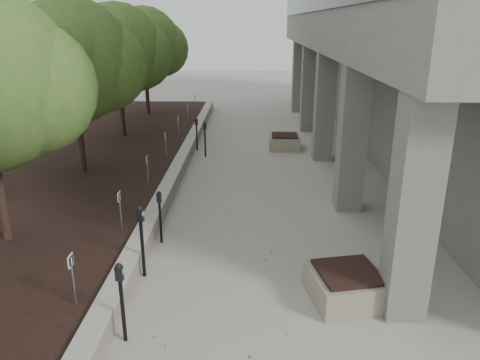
# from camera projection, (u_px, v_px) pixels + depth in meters

# --- Properties ---
(ground) EXTENTS (90.00, 90.00, 0.00)m
(ground) POSITION_uv_depth(u_px,v_px,m) (210.00, 345.00, 7.60)
(ground) COLOR #AAA49C
(ground) RESTS_ON ground
(retaining_wall) EXTENTS (0.39, 26.00, 0.50)m
(retaining_wall) POSITION_uv_depth(u_px,v_px,m) (179.00, 167.00, 16.06)
(retaining_wall) COLOR #9F917E
(retaining_wall) RESTS_ON ground
(planting_bed) EXTENTS (7.00, 26.00, 0.40)m
(planting_bed) POSITION_uv_depth(u_px,v_px,m) (75.00, 167.00, 16.16)
(planting_bed) COLOR black
(planting_bed) RESTS_ON ground
(crabapple_tree_3) EXTENTS (4.60, 4.00, 5.44)m
(crabapple_tree_3) POSITION_uv_depth(u_px,v_px,m) (75.00, 87.00, 14.25)
(crabapple_tree_3) COLOR #3E6225
(crabapple_tree_3) RESTS_ON planting_bed
(crabapple_tree_4) EXTENTS (4.60, 4.00, 5.44)m
(crabapple_tree_4) POSITION_uv_depth(u_px,v_px,m) (119.00, 71.00, 18.98)
(crabapple_tree_4) COLOR #3E6225
(crabapple_tree_4) RESTS_ON planting_bed
(crabapple_tree_5) EXTENTS (4.60, 4.00, 5.44)m
(crabapple_tree_5) POSITION_uv_depth(u_px,v_px,m) (145.00, 61.00, 23.71)
(crabapple_tree_5) COLOR #3E6225
(crabapple_tree_5) RESTS_ON planting_bed
(parking_sign_2) EXTENTS (0.04, 0.22, 0.96)m
(parking_sign_2) POSITION_uv_depth(u_px,v_px,m) (73.00, 280.00, 7.83)
(parking_sign_2) COLOR black
(parking_sign_2) RESTS_ON planting_bed
(parking_sign_3) EXTENTS (0.04, 0.22, 0.96)m
(parking_sign_3) POSITION_uv_depth(u_px,v_px,m) (120.00, 211.00, 10.67)
(parking_sign_3) COLOR black
(parking_sign_3) RESTS_ON planting_bed
(parking_sign_4) EXTENTS (0.04, 0.22, 0.96)m
(parking_sign_4) POSITION_uv_depth(u_px,v_px,m) (148.00, 172.00, 13.51)
(parking_sign_4) COLOR black
(parking_sign_4) RESTS_ON planting_bed
(parking_sign_5) EXTENTS (0.04, 0.22, 0.96)m
(parking_sign_5) POSITION_uv_depth(u_px,v_px,m) (166.00, 146.00, 16.34)
(parking_sign_5) COLOR black
(parking_sign_5) RESTS_ON planting_bed
(parking_sign_6) EXTENTS (0.04, 0.22, 0.96)m
(parking_sign_6) POSITION_uv_depth(u_px,v_px,m) (179.00, 127.00, 19.18)
(parking_sign_6) COLOR black
(parking_sign_6) RESTS_ON planting_bed
(parking_sign_7) EXTENTS (0.04, 0.22, 0.96)m
(parking_sign_7) POSITION_uv_depth(u_px,v_px,m) (188.00, 114.00, 22.02)
(parking_sign_7) COLOR black
(parking_sign_7) RESTS_ON planting_bed
(parking_sign_8) EXTENTS (0.04, 0.22, 0.96)m
(parking_sign_8) POSITION_uv_depth(u_px,v_px,m) (195.00, 103.00, 24.86)
(parking_sign_8) COLOR black
(parking_sign_8) RESTS_ON planting_bed
(parking_meter_1) EXTENTS (0.15, 0.11, 1.45)m
(parking_meter_1) POSITION_uv_depth(u_px,v_px,m) (122.00, 303.00, 7.47)
(parking_meter_1) COLOR black
(parking_meter_1) RESTS_ON ground
(parking_meter_2) EXTENTS (0.18, 0.15, 1.58)m
(parking_meter_2) POSITION_uv_depth(u_px,v_px,m) (142.00, 242.00, 9.40)
(parking_meter_2) COLOR black
(parking_meter_2) RESTS_ON ground
(parking_meter_3) EXTENTS (0.13, 0.09, 1.31)m
(parking_meter_3) POSITION_uv_depth(u_px,v_px,m) (160.00, 217.00, 10.92)
(parking_meter_3) COLOR black
(parking_meter_3) RESTS_ON ground
(parking_meter_4) EXTENTS (0.15, 0.12, 1.34)m
(parking_meter_4) POSITION_uv_depth(u_px,v_px,m) (197.00, 134.00, 18.84)
(parking_meter_4) COLOR black
(parking_meter_4) RESTS_ON ground
(parking_meter_5) EXTENTS (0.15, 0.12, 1.39)m
(parking_meter_5) POSITION_uv_depth(u_px,v_px,m) (205.00, 139.00, 17.96)
(parking_meter_5) COLOR black
(parking_meter_5) RESTS_ON ground
(planter_front) EXTENTS (1.57, 1.57, 0.62)m
(planter_front) POSITION_uv_depth(u_px,v_px,m) (347.00, 285.00, 8.75)
(planter_front) COLOR #9F917E
(planter_front) RESTS_ON ground
(planter_back) EXTENTS (1.30, 1.30, 0.59)m
(planter_back) POSITION_uv_depth(u_px,v_px,m) (284.00, 142.00, 19.27)
(planter_back) COLOR #9F917E
(planter_back) RESTS_ON ground
(berry_scatter) EXTENTS (3.30, 14.10, 0.02)m
(berry_scatter) POSITION_uv_depth(u_px,v_px,m) (222.00, 220.00, 12.32)
(berry_scatter) COLOR maroon
(berry_scatter) RESTS_ON ground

